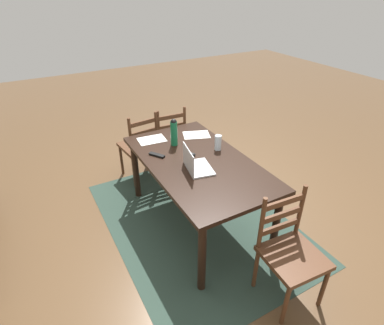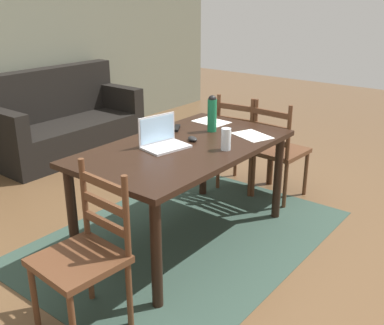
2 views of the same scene
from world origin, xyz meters
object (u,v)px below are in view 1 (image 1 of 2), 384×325
Objects in this scene: water_bottle at (174,132)px; tv_remote at (157,155)px; chair_right_near at (167,140)px; computer_mouse at (191,154)px; chair_right_far at (141,146)px; dining_table at (197,168)px; laptop at (195,164)px; drinking_glass at (218,143)px; chair_left_near at (290,253)px.

water_bottle reaches higher than tv_remote.
water_bottle is (-0.72, 0.24, 0.47)m from chair_right_near.
water_bottle is 2.97× the size of computer_mouse.
chair_right_near is 1.04m from tv_remote.
water_bottle is at bearing -169.22° from chair_right_far.
laptop is (-0.13, 0.11, 0.15)m from dining_table.
drinking_glass is at bearing -154.85° from chair_right_far.
chair_right_near is at bearing -152.84° from tv_remote.
chair_right_near reaches higher than drinking_glass.
drinking_glass is at bearing -72.04° from dining_table.
laptop is at bearing 173.88° from water_bottle.
tv_remote is (0.28, 0.31, 0.10)m from dining_table.
water_bottle is 1.75× the size of tv_remote.
chair_right_near reaches higher than dining_table.
dining_table is 9.94× the size of tv_remote.
tv_remote is (-0.85, 0.13, 0.33)m from chair_right_far.
tv_remote is at bearing 149.74° from chair_right_near.
tv_remote is at bearing 19.61° from chair_left_near.
chair_right_far is 1.21m from drinking_glass.
dining_table is at bearing -147.57° from computer_mouse.
water_bottle is at bearing 174.51° from tv_remote.
chair_left_near is at bearing -170.53° from chair_right_far.
chair_left_near is at bearing -163.37° from laptop.
chair_right_near is 5.96× the size of drinking_glass.
computer_mouse is 0.34m from tv_remote.
chair_right_far is (1.13, 0.19, -0.22)m from dining_table.
chair_right_near is 1.09m from computer_mouse.
chair_right_near is at bearing -90.03° from chair_right_far.
drinking_glass reaches higher than computer_mouse.
computer_mouse is (-1.02, -0.17, 0.33)m from chair_right_far.
drinking_glass is (-0.32, -0.35, -0.07)m from water_bottle.
dining_table is 0.16m from computer_mouse.
chair_right_near reaches higher than tv_remote.
chair_left_near is at bearing -171.14° from water_bottle.
chair_right_far is 0.92m from tv_remote.
chair_right_far is 5.96× the size of drinking_glass.
chair_right_far is 9.50× the size of computer_mouse.
chair_right_near is 2.65× the size of laptop.
tv_remote is at bearing 47.99° from dining_table.
tv_remote is (-0.13, 0.26, -0.14)m from water_bottle.
water_bottle is at bearing -6.12° from laptop.
dining_table is 0.43m from tv_remote.
computer_mouse is at bearing 9.43° from chair_left_near.
laptop is at bearing -176.44° from chair_right_far.
chair_right_near is at bearing -13.11° from laptop.
chair_right_near is 0.89m from water_bottle.
dining_table is 1.17m from chair_left_near.
laptop is at bearing 16.63° from chair_left_near.
drinking_glass is at bearing -5.02° from chair_left_near.
chair_right_far is 1.00× the size of chair_left_near.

